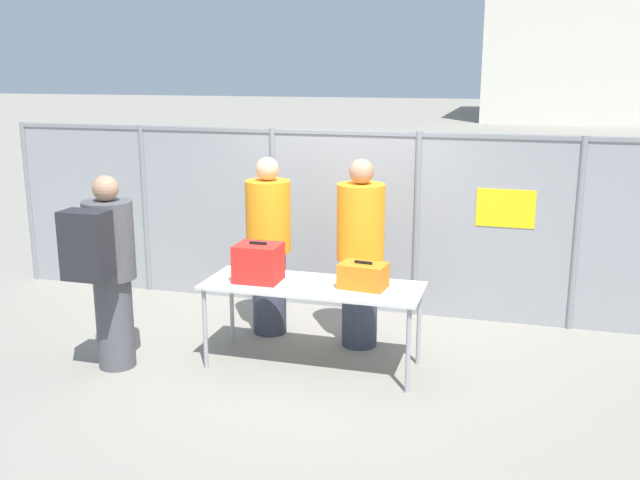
# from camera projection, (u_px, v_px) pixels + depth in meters

# --- Properties ---
(ground_plane) EXTENTS (120.00, 120.00, 0.00)m
(ground_plane) POSITION_uv_depth(u_px,v_px,m) (303.00, 357.00, 6.78)
(ground_plane) COLOR gray
(fence_section) EXTENTS (8.31, 0.07, 2.02)m
(fence_section) POSITION_uv_depth(u_px,v_px,m) (344.00, 217.00, 7.94)
(fence_section) COLOR gray
(fence_section) RESTS_ON ground_plane
(inspection_table) EXTENTS (1.97, 0.74, 0.79)m
(inspection_table) POSITION_uv_depth(u_px,v_px,m) (313.00, 291.00, 6.41)
(inspection_table) COLOR silver
(inspection_table) RESTS_ON ground_plane
(suitcase_red) EXTENTS (0.41, 0.34, 0.37)m
(suitcase_red) POSITION_uv_depth(u_px,v_px,m) (258.00, 263.00, 6.47)
(suitcase_red) COLOR red
(suitcase_red) RESTS_ON inspection_table
(suitcase_orange) EXTENTS (0.43, 0.31, 0.24)m
(suitcase_orange) POSITION_uv_depth(u_px,v_px,m) (363.00, 276.00, 6.28)
(suitcase_orange) COLOR orange
(suitcase_orange) RESTS_ON inspection_table
(traveler_hooded) EXTENTS (0.44, 0.68, 1.77)m
(traveler_hooded) POSITION_uv_depth(u_px,v_px,m) (107.00, 266.00, 6.30)
(traveler_hooded) COLOR #4C4C51
(traveler_hooded) RESTS_ON ground_plane
(security_worker_near) EXTENTS (0.46, 0.46, 1.85)m
(security_worker_near) POSITION_uv_depth(u_px,v_px,m) (360.00, 251.00, 6.87)
(security_worker_near) COLOR #383D4C
(security_worker_near) RESTS_ON ground_plane
(security_worker_far) EXTENTS (0.45, 0.45, 1.83)m
(security_worker_far) POSITION_uv_depth(u_px,v_px,m) (269.00, 244.00, 7.22)
(security_worker_far) COLOR #383D4C
(security_worker_far) RESTS_ON ground_plane
(utility_trailer) EXTENTS (4.28, 2.29, 0.69)m
(utility_trailer) POSITION_uv_depth(u_px,v_px,m) (522.00, 244.00, 9.41)
(utility_trailer) COLOR #4C6B47
(utility_trailer) RESTS_ON ground_plane
(distant_hangar) EXTENTS (15.40, 12.53, 7.89)m
(distant_hangar) POSITION_uv_depth(u_px,v_px,m) (637.00, 44.00, 38.22)
(distant_hangar) COLOR beige
(distant_hangar) RESTS_ON ground_plane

